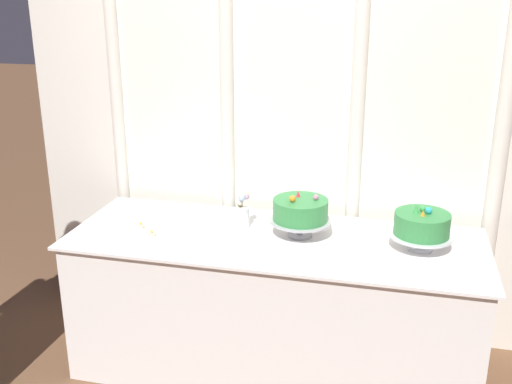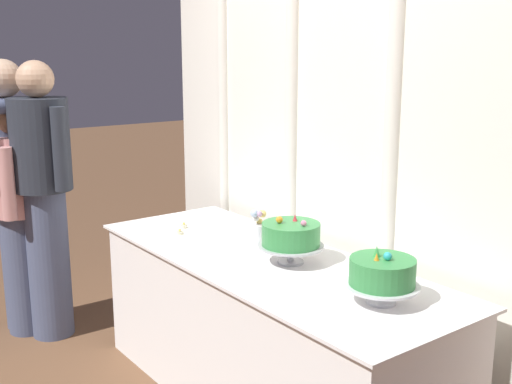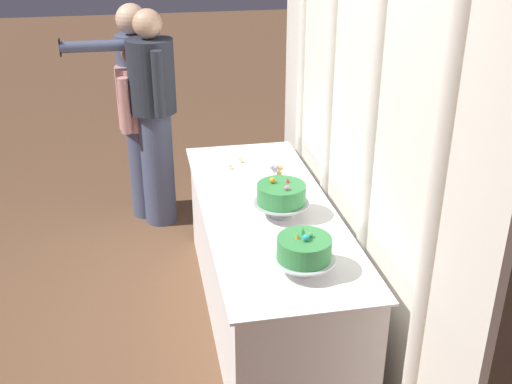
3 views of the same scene
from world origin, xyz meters
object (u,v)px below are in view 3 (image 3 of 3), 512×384
at_px(cake_display_nearright, 304,250).
at_px(guest_girl_blue_dress, 137,98).
at_px(guest_man_pink_jacket, 140,124).
at_px(flower_vase, 276,179).
at_px(cake_table, 267,263).
at_px(tealight_far_left, 240,161).
at_px(guest_man_dark_suit, 154,112).
at_px(cake_display_nearleft, 281,195).
at_px(tealight_near_left, 230,168).

bearing_deg(cake_display_nearright, guest_girl_blue_dress, -162.83).
bearing_deg(guest_man_pink_jacket, flower_vase, 29.52).
distance_m(cake_table, flower_vase, 0.52).
height_order(tealight_far_left, guest_man_dark_suit, guest_man_dark_suit).
height_order(cake_display_nearleft, tealight_far_left, cake_display_nearleft).
relative_size(guest_man_dark_suit, guest_man_pink_jacket, 1.16).
xyz_separation_m(cake_display_nearleft, guest_girl_blue_dress, (-1.81, -0.77, 0.08)).
bearing_deg(cake_display_nearleft, tealight_far_left, -173.38).
bearing_deg(cake_display_nearleft, cake_display_nearright, -2.40).
xyz_separation_m(flower_vase, guest_man_pink_jacket, (-1.41, -0.80, -0.06)).
height_order(tealight_far_left, tealight_near_left, tealight_far_left).
distance_m(cake_table, cake_display_nearright, 0.88).
height_order(cake_display_nearright, flower_vase, cake_display_nearright).
xyz_separation_m(guest_man_dark_suit, guest_man_pink_jacket, (-0.15, -0.11, -0.14)).
xyz_separation_m(guest_girl_blue_dress, guest_man_dark_suit, (0.24, 0.12, -0.05)).
relative_size(tealight_near_left, guest_girl_blue_dress, 0.02).
bearing_deg(guest_girl_blue_dress, guest_man_pink_jacket, 8.96).
relative_size(tealight_near_left, guest_man_dark_suit, 0.02).
bearing_deg(guest_girl_blue_dress, flower_vase, 28.44).
xyz_separation_m(cake_display_nearleft, tealight_near_left, (-0.74, -0.18, -0.13)).
xyz_separation_m(cake_table, guest_man_dark_suit, (-1.45, -0.59, 0.55)).
distance_m(flower_vase, guest_girl_blue_dress, 1.71).
xyz_separation_m(flower_vase, guest_man_dark_suit, (-1.25, -0.69, 0.07)).
bearing_deg(guest_man_dark_suit, guest_girl_blue_dress, -152.85).
xyz_separation_m(cake_display_nearleft, tealight_far_left, (-0.83, -0.10, -0.12)).
distance_m(cake_display_nearleft, tealight_near_left, 0.77).
height_order(tealight_far_left, guest_man_pink_jacket, guest_man_pink_jacket).
bearing_deg(guest_girl_blue_dress, tealight_far_left, 34.55).
distance_m(cake_table, tealight_far_left, 0.82).
height_order(cake_display_nearleft, tealight_near_left, cake_display_nearleft).
bearing_deg(cake_table, tealight_far_left, -176.59).
relative_size(tealight_near_left, guest_man_pink_jacket, 0.03).
bearing_deg(guest_man_dark_suit, cake_display_nearright, 15.97).
xyz_separation_m(cake_display_nearright, guest_girl_blue_dress, (-2.40, -0.74, 0.09)).
distance_m(tealight_far_left, guest_girl_blue_dress, 1.20).
bearing_deg(flower_vase, tealight_near_left, -152.31).
height_order(tealight_near_left, guest_girl_blue_dress, guest_girl_blue_dress).
relative_size(cake_display_nearright, tealight_far_left, 7.62).
xyz_separation_m(cake_display_nearleft, flower_vase, (-0.31, 0.04, -0.04)).
bearing_deg(guest_girl_blue_dress, guest_man_dark_suit, 27.15).
xyz_separation_m(cake_display_nearright, guest_man_dark_suit, (-2.16, -0.62, 0.04)).
bearing_deg(guest_girl_blue_dress, cake_display_nearleft, 23.00).
height_order(cake_table, guest_man_pink_jacket, guest_man_pink_jacket).
bearing_deg(cake_display_nearright, flower_vase, 175.76).
bearing_deg(cake_table, guest_man_pink_jacket, -156.37).
height_order(cake_table, guest_girl_blue_dress, guest_girl_blue_dress).
distance_m(cake_display_nearleft, cake_display_nearright, 0.60).
distance_m(cake_display_nearleft, guest_girl_blue_dress, 1.97).
bearing_deg(cake_display_nearleft, cake_table, -155.68).
distance_m(cake_display_nearleft, guest_man_pink_jacket, 1.88).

